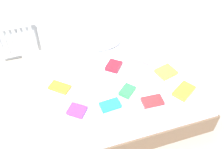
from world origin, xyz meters
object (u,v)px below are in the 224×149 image
(textbook_yellow, at_px, (184,91))
(bed, at_px, (113,91))
(textbook_green, at_px, (127,91))
(pillow, at_px, (101,43))
(textbook_red, at_px, (152,101))
(textbook_teal, at_px, (110,105))
(textbook_pink, at_px, (140,59))
(textbook_maroon, at_px, (114,66))
(textbook_lime, at_px, (166,72))
(textbook_white, at_px, (88,75))
(textbook_orange, at_px, (60,87))
(radiator, at_px, (14,41))
(textbook_purple, at_px, (77,111))

(textbook_yellow, bearing_deg, bed, 112.91)
(textbook_yellow, bearing_deg, textbook_green, 130.81)
(pillow, bearing_deg, textbook_red, -76.37)
(pillow, height_order, textbook_teal, pillow)
(pillow, distance_m, textbook_pink, 0.55)
(pillow, height_order, textbook_maroon, pillow)
(textbook_lime, distance_m, textbook_white, 0.91)
(pillow, bearing_deg, textbook_lime, -50.14)
(pillow, height_order, textbook_pink, pillow)
(textbook_white, height_order, textbook_yellow, textbook_yellow)
(textbook_orange, bearing_deg, textbook_green, 18.78)
(radiator, relative_size, textbook_maroon, 3.10)
(radiator, height_order, textbook_yellow, radiator)
(textbook_pink, bearing_deg, textbook_white, -134.79)
(textbook_purple, distance_m, textbook_red, 0.79)
(bed, bearing_deg, textbook_red, -61.07)
(textbook_red, height_order, textbook_teal, textbook_teal)
(textbook_lime, xyz_separation_m, textbook_white, (-0.88, 0.24, -0.01))
(textbook_teal, distance_m, textbook_orange, 0.61)
(textbook_green, height_order, textbook_teal, textbook_green)
(radiator, distance_m, textbook_purple, 1.69)
(textbook_maroon, distance_m, textbook_teal, 0.59)
(textbook_pink, bearing_deg, textbook_green, -87.46)
(textbook_maroon, xyz_separation_m, textbook_orange, (-0.67, -0.14, -0.01))
(bed, xyz_separation_m, textbook_maroon, (0.05, 0.14, 0.28))
(textbook_maroon, distance_m, textbook_pink, 0.35)
(textbook_purple, relative_size, textbook_yellow, 0.70)
(textbook_purple, bearing_deg, textbook_white, 102.04)
(radiator, relative_size, textbook_teal, 2.75)
(textbook_lime, bearing_deg, textbook_yellow, -96.12)
(textbook_maroon, relative_size, textbook_purple, 1.05)
(textbook_white, xyz_separation_m, textbook_teal, (0.11, -0.51, 0.01))
(pillow, relative_size, textbook_red, 2.35)
(bed, bearing_deg, textbook_teal, -112.18)
(radiator, height_order, textbook_pink, radiator)
(textbook_pink, distance_m, textbook_teal, 0.81)
(textbook_red, height_order, textbook_yellow, textbook_yellow)
(textbook_teal, bearing_deg, textbook_yellow, -8.55)
(textbook_lime, relative_size, textbook_orange, 0.93)
(radiator, xyz_separation_m, textbook_teal, (0.93, -1.61, 0.13))
(bed, relative_size, radiator, 3.53)
(radiator, distance_m, textbook_pink, 1.82)
(pillow, relative_size, textbook_teal, 2.51)
(textbook_lime, bearing_deg, textbook_maroon, 137.89)
(textbook_purple, bearing_deg, textbook_maroon, 80.25)
(bed, bearing_deg, textbook_green, -76.46)
(radiator, bearing_deg, textbook_green, -51.90)
(textbook_teal, bearing_deg, bed, 63.41)
(textbook_pink, bearing_deg, textbook_lime, -18.22)
(textbook_maroon, xyz_separation_m, textbook_purple, (-0.56, -0.52, -0.00))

